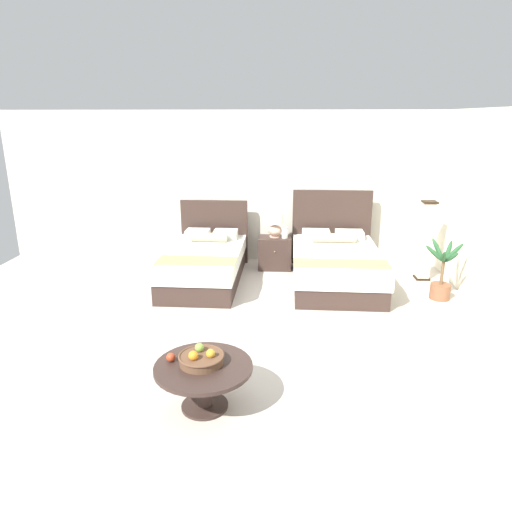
{
  "coord_description": "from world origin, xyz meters",
  "views": [
    {
      "loc": [
        0.14,
        -5.01,
        2.45
      ],
      "look_at": [
        -0.15,
        0.49,
        0.78
      ],
      "focal_mm": 32.11,
      "sensor_mm": 36.0,
      "label": 1
    }
  ],
  "objects_px": {
    "bed_near_corner": "(335,264)",
    "fruit_bowl": "(201,358)",
    "vase": "(285,233)",
    "potted_palm": "(441,280)",
    "nightstand": "(275,253)",
    "table_lamp": "(275,224)",
    "floor_lamp_corner": "(426,241)",
    "bed_near_window": "(205,263)",
    "coffee_table": "(204,375)",
    "loose_apple": "(171,357)"
  },
  "relations": [
    {
      "from": "bed_near_window",
      "to": "floor_lamp_corner",
      "type": "distance_m",
      "value": 3.43
    },
    {
      "from": "loose_apple",
      "to": "floor_lamp_corner",
      "type": "relative_size",
      "value": 0.06
    },
    {
      "from": "vase",
      "to": "loose_apple",
      "type": "distance_m",
      "value": 3.97
    },
    {
      "from": "coffee_table",
      "to": "loose_apple",
      "type": "xyz_separation_m",
      "value": [
        -0.29,
        0.05,
        0.14
      ]
    },
    {
      "from": "vase",
      "to": "fruit_bowl",
      "type": "height_order",
      "value": "vase"
    },
    {
      "from": "potted_palm",
      "to": "bed_near_window",
      "type": "bearing_deg",
      "value": 170.27
    },
    {
      "from": "bed_near_corner",
      "to": "nightstand",
      "type": "relative_size",
      "value": 3.94
    },
    {
      "from": "bed_near_corner",
      "to": "floor_lamp_corner",
      "type": "relative_size",
      "value": 1.72
    },
    {
      "from": "bed_near_window",
      "to": "nightstand",
      "type": "distance_m",
      "value": 1.26
    },
    {
      "from": "floor_lamp_corner",
      "to": "potted_palm",
      "type": "height_order",
      "value": "floor_lamp_corner"
    },
    {
      "from": "bed_near_window",
      "to": "bed_near_corner",
      "type": "distance_m",
      "value": 2.01
    },
    {
      "from": "bed_near_corner",
      "to": "vase",
      "type": "bearing_deg",
      "value": 141.84
    },
    {
      "from": "bed_near_corner",
      "to": "nightstand",
      "type": "xyz_separation_m",
      "value": [
        -0.94,
        0.65,
        -0.03
      ]
    },
    {
      "from": "fruit_bowl",
      "to": "loose_apple",
      "type": "bearing_deg",
      "value": 176.13
    },
    {
      "from": "bed_near_window",
      "to": "table_lamp",
      "type": "bearing_deg",
      "value": 32.25
    },
    {
      "from": "table_lamp",
      "to": "potted_palm",
      "type": "relative_size",
      "value": 0.46
    },
    {
      "from": "table_lamp",
      "to": "nightstand",
      "type": "bearing_deg",
      "value": -90.0
    },
    {
      "from": "fruit_bowl",
      "to": "loose_apple",
      "type": "height_order",
      "value": "fruit_bowl"
    },
    {
      "from": "potted_palm",
      "to": "bed_near_corner",
      "type": "bearing_deg",
      "value": 157.14
    },
    {
      "from": "bed_near_corner",
      "to": "fruit_bowl",
      "type": "relative_size",
      "value": 5.33
    },
    {
      "from": "bed_near_corner",
      "to": "loose_apple",
      "type": "height_order",
      "value": "bed_near_corner"
    },
    {
      "from": "vase",
      "to": "loose_apple",
      "type": "relative_size",
      "value": 2.24
    },
    {
      "from": "fruit_bowl",
      "to": "vase",
      "type": "bearing_deg",
      "value": 79.08
    },
    {
      "from": "loose_apple",
      "to": "potted_palm",
      "type": "bearing_deg",
      "value": 39.5
    },
    {
      "from": "fruit_bowl",
      "to": "floor_lamp_corner",
      "type": "height_order",
      "value": "floor_lamp_corner"
    },
    {
      "from": "fruit_bowl",
      "to": "potted_palm",
      "type": "height_order",
      "value": "potted_palm"
    },
    {
      "from": "floor_lamp_corner",
      "to": "bed_near_window",
      "type": "bearing_deg",
      "value": -175.85
    },
    {
      "from": "vase",
      "to": "potted_palm",
      "type": "xyz_separation_m",
      "value": [
        2.18,
        -1.2,
        -0.35
      ]
    },
    {
      "from": "bed_near_window",
      "to": "loose_apple",
      "type": "bearing_deg",
      "value": -86.07
    },
    {
      "from": "bed_near_window",
      "to": "bed_near_corner",
      "type": "relative_size",
      "value": 1.0
    },
    {
      "from": "loose_apple",
      "to": "potted_palm",
      "type": "xyz_separation_m",
      "value": [
        3.19,
        2.63,
        -0.17
      ]
    },
    {
      "from": "bed_near_corner",
      "to": "floor_lamp_corner",
      "type": "height_order",
      "value": "bed_near_corner"
    },
    {
      "from": "vase",
      "to": "coffee_table",
      "type": "distance_m",
      "value": 3.96
    },
    {
      "from": "vase",
      "to": "potted_palm",
      "type": "bearing_deg",
      "value": -28.87
    },
    {
      "from": "bed_near_corner",
      "to": "vase",
      "type": "relative_size",
      "value": 12.0
    },
    {
      "from": "potted_palm",
      "to": "nightstand",
      "type": "bearing_deg",
      "value": 152.06
    },
    {
      "from": "bed_near_window",
      "to": "nightstand",
      "type": "height_order",
      "value": "bed_near_window"
    },
    {
      "from": "table_lamp",
      "to": "floor_lamp_corner",
      "type": "relative_size",
      "value": 0.32
    },
    {
      "from": "bed_near_corner",
      "to": "table_lamp",
      "type": "height_order",
      "value": "bed_near_corner"
    },
    {
      "from": "nightstand",
      "to": "potted_palm",
      "type": "height_order",
      "value": "potted_palm"
    },
    {
      "from": "fruit_bowl",
      "to": "bed_near_corner",
      "type": "bearing_deg",
      "value": 64.89
    },
    {
      "from": "bed_near_window",
      "to": "vase",
      "type": "xyz_separation_m",
      "value": [
        1.23,
        0.62,
        0.34
      ]
    },
    {
      "from": "nightstand",
      "to": "fruit_bowl",
      "type": "height_order",
      "value": "fruit_bowl"
    },
    {
      "from": "bed_near_corner",
      "to": "loose_apple",
      "type": "distance_m",
      "value": 3.69
    },
    {
      "from": "vase",
      "to": "floor_lamp_corner",
      "type": "xyz_separation_m",
      "value": [
        2.17,
        -0.37,
        -0.01
      ]
    },
    {
      "from": "bed_near_corner",
      "to": "table_lamp",
      "type": "distance_m",
      "value": 1.24
    },
    {
      "from": "nightstand",
      "to": "vase",
      "type": "height_order",
      "value": "vase"
    },
    {
      "from": "bed_near_window",
      "to": "potted_palm",
      "type": "xyz_separation_m",
      "value": [
        3.41,
        -0.59,
        -0.01
      ]
    },
    {
      "from": "table_lamp",
      "to": "fruit_bowl",
      "type": "height_order",
      "value": "table_lamp"
    },
    {
      "from": "table_lamp",
      "to": "loose_apple",
      "type": "xyz_separation_m",
      "value": [
        -0.85,
        -3.89,
        -0.31
      ]
    }
  ]
}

